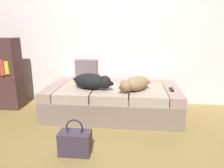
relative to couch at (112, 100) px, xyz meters
name	(u,v)px	position (x,y,z in m)	size (l,w,h in m)	color
ground_plane	(102,154)	(0.00, -1.05, -0.21)	(10.00, 10.00, 0.00)	olive
back_wall	(116,18)	(0.00, 0.61, 1.19)	(6.40, 0.10, 2.80)	silver
couch	(112,100)	(0.00, 0.00, 0.00)	(1.89, 0.96, 0.43)	#7B695C
dog_dark	(92,81)	(-0.26, -0.15, 0.32)	(0.62, 0.39, 0.21)	black
dog_tan	(135,84)	(0.32, -0.19, 0.31)	(0.47, 0.48, 0.19)	olive
tv_remote	(171,89)	(0.82, -0.11, 0.23)	(0.04, 0.15, 0.02)	black
throw_pillow	(87,70)	(-0.44, 0.28, 0.38)	(0.34, 0.12, 0.34)	slate
handbag	(75,142)	(-0.27, -1.06, -0.09)	(0.32, 0.18, 0.38)	#382C3D
bookshelf	(2,74)	(-1.74, 0.11, 0.34)	(0.56, 0.30, 1.10)	#452A28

